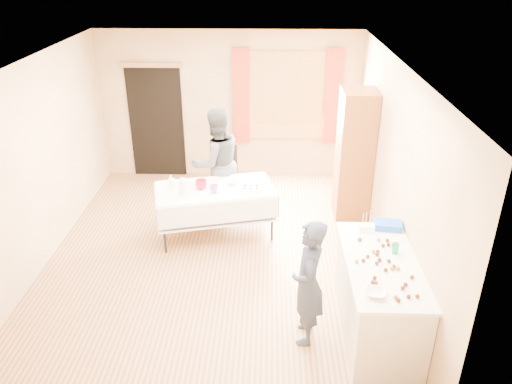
{
  "coord_description": "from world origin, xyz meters",
  "views": [
    {
      "loc": [
        0.71,
        -5.71,
        3.8
      ],
      "look_at": [
        0.55,
        0.0,
        0.99
      ],
      "focal_mm": 35.0,
      "sensor_mm": 36.0,
      "label": 1
    }
  ],
  "objects_px": {
    "chair": "(229,186)",
    "girl": "(308,283)",
    "party_table": "(215,207)",
    "counter": "(378,297)",
    "woman": "(216,163)",
    "cabinet": "(354,155)"
  },
  "relations": [
    {
      "from": "chair",
      "to": "girl",
      "type": "bearing_deg",
      "value": -89.86
    },
    {
      "from": "chair",
      "to": "party_table",
      "type": "bearing_deg",
      "value": -114.28
    },
    {
      "from": "counter",
      "to": "woman",
      "type": "relative_size",
      "value": 0.94
    },
    {
      "from": "cabinet",
      "to": "chair",
      "type": "distance_m",
      "value": 2.1
    },
    {
      "from": "chair",
      "to": "girl",
      "type": "xyz_separation_m",
      "value": [
        1.07,
        -3.17,
        0.43
      ]
    },
    {
      "from": "girl",
      "to": "woman",
      "type": "relative_size",
      "value": 0.83
    },
    {
      "from": "cabinet",
      "to": "party_table",
      "type": "relative_size",
      "value": 1.09
    },
    {
      "from": "cabinet",
      "to": "girl",
      "type": "bearing_deg",
      "value": -107.1
    },
    {
      "from": "cabinet",
      "to": "chair",
      "type": "xyz_separation_m",
      "value": [
        -1.94,
        0.35,
        -0.71
      ]
    },
    {
      "from": "girl",
      "to": "party_table",
      "type": "bearing_deg",
      "value": -146.83
    },
    {
      "from": "party_table",
      "to": "woman",
      "type": "bearing_deg",
      "value": 79.18
    },
    {
      "from": "chair",
      "to": "woman",
      "type": "distance_m",
      "value": 0.71
    },
    {
      "from": "party_table",
      "to": "girl",
      "type": "height_order",
      "value": "girl"
    },
    {
      "from": "party_table",
      "to": "chair",
      "type": "bearing_deg",
      "value": 70.35
    },
    {
      "from": "counter",
      "to": "woman",
      "type": "bearing_deg",
      "value": 126.66
    },
    {
      "from": "cabinet",
      "to": "girl",
      "type": "relative_size",
      "value": 1.4
    },
    {
      "from": "party_table",
      "to": "chair",
      "type": "xyz_separation_m",
      "value": [
        0.1,
        1.04,
        -0.17
      ]
    },
    {
      "from": "cabinet",
      "to": "counter",
      "type": "bearing_deg",
      "value": -92.12
    },
    {
      "from": "girl",
      "to": "woman",
      "type": "distance_m",
      "value": 3.04
    },
    {
      "from": "cabinet",
      "to": "party_table",
      "type": "distance_m",
      "value": 2.22
    },
    {
      "from": "cabinet",
      "to": "counter",
      "type": "relative_size",
      "value": 1.23
    },
    {
      "from": "cabinet",
      "to": "woman",
      "type": "distance_m",
      "value": 2.08
    }
  ]
}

